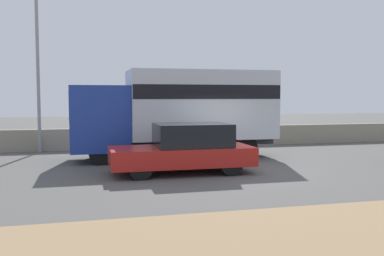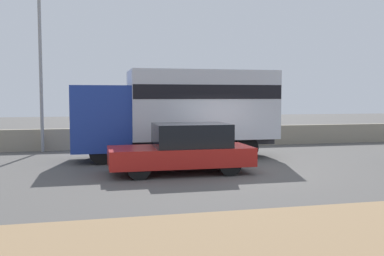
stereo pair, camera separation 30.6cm
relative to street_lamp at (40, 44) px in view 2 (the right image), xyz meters
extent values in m
plane|color=#514F4C|center=(6.38, -6.36, -4.61)|extent=(80.00, 80.00, 0.00)
cube|color=#937551|center=(6.38, -13.47, -4.59)|extent=(60.00, 4.83, 0.04)
cube|color=gray|center=(6.38, 0.43, -4.14)|extent=(60.00, 0.35, 0.95)
cylinder|color=gray|center=(0.00, 0.00, -0.69)|extent=(0.14, 0.14, 7.85)
cube|color=navy|center=(2.42, -3.21, -3.03)|extent=(2.11, 2.15, 2.37)
cube|color=black|center=(1.38, -3.21, -2.56)|extent=(0.06, 1.83, 1.04)
cube|color=#2D2D33|center=(6.24, -3.21, -3.96)|extent=(5.53, 1.37, 0.25)
cube|color=silver|center=(6.24, -3.21, -2.55)|extent=(5.53, 2.49, 2.57)
cube|color=black|center=(6.24, -3.21, -2.07)|extent=(5.51, 2.51, 0.51)
cylinder|color=black|center=(2.42, -4.11, -4.17)|extent=(0.89, 0.28, 0.89)
cylinder|color=black|center=(2.42, -2.30, -4.17)|extent=(0.89, 0.28, 0.89)
cylinder|color=black|center=(7.76, -4.11, -4.17)|extent=(0.89, 0.28, 0.89)
cylinder|color=black|center=(7.76, -2.30, -4.17)|extent=(0.89, 0.28, 0.89)
cylinder|color=black|center=(6.65, -4.11, -4.17)|extent=(0.89, 0.28, 0.89)
cylinder|color=black|center=(6.65, -2.30, -4.17)|extent=(0.89, 0.28, 0.89)
cube|color=#B21E19|center=(4.75, -6.40, -4.07)|extent=(4.39, 1.78, 0.57)
cube|color=black|center=(5.10, -6.40, -3.43)|extent=(2.28, 1.63, 0.71)
cylinder|color=black|center=(3.39, -7.17, -4.27)|extent=(0.69, 0.20, 0.69)
cylinder|color=black|center=(3.39, -5.63, -4.27)|extent=(0.69, 0.20, 0.69)
cylinder|color=black|center=(6.11, -7.17, -4.27)|extent=(0.69, 0.20, 0.69)
cylinder|color=black|center=(6.11, -5.63, -4.27)|extent=(0.69, 0.20, 0.69)
camera|label=1|loc=(1.84, -19.19, -2.24)|focal=40.00mm
camera|label=2|loc=(2.14, -19.26, -2.24)|focal=40.00mm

